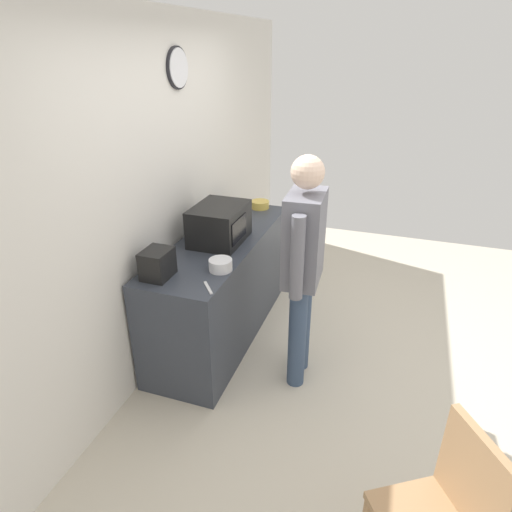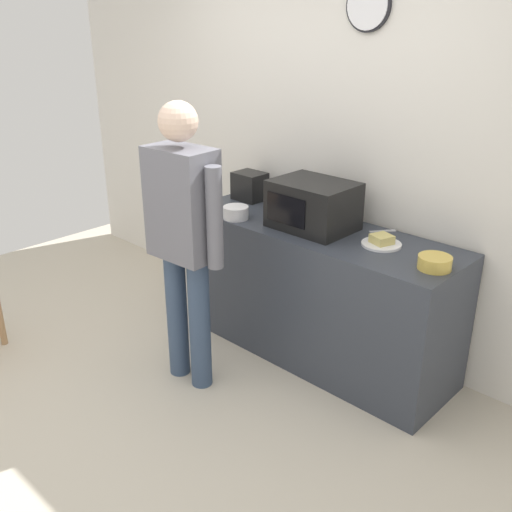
# 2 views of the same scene
# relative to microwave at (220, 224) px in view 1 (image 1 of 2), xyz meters

# --- Properties ---
(ground_plane) EXTENTS (6.00, 6.00, 0.00)m
(ground_plane) POSITION_rel_microwave_xyz_m (-0.21, -1.21, -1.05)
(ground_plane) COLOR beige
(back_wall) EXTENTS (5.40, 0.13, 2.60)m
(back_wall) POSITION_rel_microwave_xyz_m (-0.21, 0.39, 0.26)
(back_wall) COLOR silver
(back_wall) RESTS_ON ground_plane
(kitchen_counter) EXTENTS (1.89, 0.62, 0.90)m
(kitchen_counter) POSITION_rel_microwave_xyz_m (0.04, 0.01, -0.60)
(kitchen_counter) COLOR #333842
(kitchen_counter) RESTS_ON ground_plane
(microwave) EXTENTS (0.50, 0.39, 0.30)m
(microwave) POSITION_rel_microwave_xyz_m (0.00, 0.00, 0.00)
(microwave) COLOR black
(microwave) RESTS_ON kitchen_counter
(sandwich_plate) EXTENTS (0.23, 0.23, 0.07)m
(sandwich_plate) POSITION_rel_microwave_xyz_m (0.48, 0.04, -0.13)
(sandwich_plate) COLOR white
(sandwich_plate) RESTS_ON kitchen_counter
(salad_bowl) EXTENTS (0.18, 0.18, 0.07)m
(salad_bowl) POSITION_rel_microwave_xyz_m (0.87, -0.06, -0.11)
(salad_bowl) COLOR gold
(salad_bowl) RESTS_ON kitchen_counter
(cereal_bowl) EXTENTS (0.17, 0.17, 0.08)m
(cereal_bowl) POSITION_rel_microwave_xyz_m (-0.48, -0.21, -0.11)
(cereal_bowl) COLOR white
(cereal_bowl) RESTS_ON kitchen_counter
(toaster) EXTENTS (0.22, 0.18, 0.20)m
(toaster) POSITION_rel_microwave_xyz_m (-0.71, 0.16, -0.05)
(toaster) COLOR black
(toaster) RESTS_ON kitchen_counter
(fork_utensil) EXTENTS (0.12, 0.15, 0.01)m
(fork_utensil) POSITION_rel_microwave_xyz_m (0.36, 0.24, -0.15)
(fork_utensil) COLOR silver
(fork_utensil) RESTS_ON kitchen_counter
(spoon_utensil) EXTENTS (0.14, 0.12, 0.01)m
(spoon_utensil) POSITION_rel_microwave_xyz_m (-0.74, -0.23, -0.15)
(spoon_utensil) COLOR silver
(spoon_utensil) RESTS_ON kitchen_counter
(person_standing) EXTENTS (0.59, 0.26, 1.73)m
(person_standing) POSITION_rel_microwave_xyz_m (-0.33, -0.77, -0.04)
(person_standing) COLOR #354763
(person_standing) RESTS_ON ground_plane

